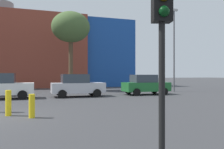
{
  "coord_description": "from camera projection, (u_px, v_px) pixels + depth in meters",
  "views": [
    {
      "loc": [
        1.73,
        -10.74,
        1.75
      ],
      "look_at": [
        8.07,
        8.23,
        1.75
      ],
      "focal_mm": 37.16,
      "sensor_mm": 36.0,
      "label": 1
    }
  ],
  "objects": [
    {
      "name": "bollard_yellow_0",
      "position": [
        8.0,
        103.0,
        9.79
      ],
      "size": [
        0.24,
        0.24,
        1.09
      ],
      "primitive_type": "cylinder",
      "color": "yellow",
      "rests_on": "ground_plane"
    },
    {
      "name": "parked_car_4",
      "position": [
        145.0,
        85.0,
        20.14
      ],
      "size": [
        4.0,
        1.97,
        1.73
      ],
      "color": "#1E662D",
      "rests_on": "ground_plane"
    },
    {
      "name": "traffic_light_near_right",
      "position": [
        162.0,
        25.0,
        4.31
      ],
      "size": [
        0.41,
        0.39,
        3.62
      ],
      "rotation": [
        0.0,
        0.0,
        -1.81
      ],
      "color": "black",
      "rests_on": "ground_plane"
    },
    {
      "name": "bare_tree_0",
      "position": [
        71.0,
        28.0,
        24.97
      ],
      "size": [
        4.13,
        4.13,
        8.53
      ],
      "color": "brown",
      "rests_on": "ground_plane"
    },
    {
      "name": "parked_car_2",
      "position": [
        2.0,
        86.0,
        16.53
      ],
      "size": [
        4.25,
        2.09,
        1.84
      ],
      "color": "white",
      "rests_on": "ground_plane"
    },
    {
      "name": "street_lamp",
      "position": [
        174.0,
        45.0,
        23.84
      ],
      "size": [
        0.8,
        0.24,
        8.51
      ],
      "color": "#59595E",
      "rests_on": "ground_plane"
    },
    {
      "name": "parked_car_3",
      "position": [
        77.0,
        85.0,
        18.25
      ],
      "size": [
        4.1,
        2.01,
        1.78
      ],
      "color": "silver",
      "rests_on": "ground_plane"
    },
    {
      "name": "bollard_yellow_2",
      "position": [
        32.0,
        106.0,
        9.33
      ],
      "size": [
        0.24,
        0.24,
        0.96
      ],
      "primitive_type": "cylinder",
      "color": "yellow",
      "rests_on": "ground_plane"
    }
  ]
}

